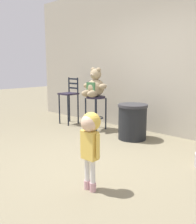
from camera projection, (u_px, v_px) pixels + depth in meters
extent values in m
plane|color=#786F56|center=(89.00, 164.00, 3.39)|extent=(24.00, 24.00, 0.00)
cube|color=#A8A190|center=(170.00, 56.00, 4.75)|extent=(7.63, 0.30, 3.06)
cylinder|color=#221C2F|center=(96.00, 97.00, 5.19)|extent=(0.41, 0.41, 0.04)
cylinder|color=black|center=(86.00, 114.00, 5.25)|extent=(0.03, 0.03, 0.68)
cylinder|color=black|center=(96.00, 116.00, 5.04)|extent=(0.03, 0.03, 0.68)
cylinder|color=black|center=(95.00, 112.00, 5.47)|extent=(0.03, 0.03, 0.68)
cylinder|color=black|center=(106.00, 114.00, 5.27)|extent=(0.03, 0.03, 0.68)
torus|color=black|center=(96.00, 118.00, 5.27)|extent=(0.33, 0.33, 0.02)
sphere|color=#9D8967|center=(96.00, 88.00, 5.15)|extent=(0.36, 0.36, 0.36)
cube|color=#35663D|center=(91.00, 88.00, 5.04)|extent=(0.23, 0.03, 0.22)
sphere|color=#9D8967|center=(96.00, 74.00, 5.10)|extent=(0.23, 0.23, 0.23)
ellipsoid|color=tan|center=(92.00, 75.00, 5.04)|extent=(0.10, 0.07, 0.07)
sphere|color=black|center=(92.00, 75.00, 5.02)|extent=(0.03, 0.03, 0.03)
sphere|color=#9D8967|center=(93.00, 70.00, 5.14)|extent=(0.09, 0.09, 0.09)
sphere|color=#9D8967|center=(99.00, 70.00, 5.03)|extent=(0.09, 0.09, 0.09)
ellipsoid|color=#9D8967|center=(87.00, 85.00, 5.27)|extent=(0.13, 0.20, 0.11)
ellipsoid|color=#9D8967|center=(103.00, 87.00, 4.98)|extent=(0.13, 0.20, 0.11)
ellipsoid|color=#9D8967|center=(87.00, 93.00, 5.10)|extent=(0.12, 0.31, 0.15)
ellipsoid|color=#9D8967|center=(93.00, 94.00, 4.99)|extent=(0.12, 0.31, 0.15)
cylinder|color=#C5939D|center=(87.00, 184.00, 2.71)|extent=(0.07, 0.07, 0.10)
cylinder|color=silver|center=(87.00, 169.00, 2.68)|extent=(0.05, 0.05, 0.26)
cylinder|color=#C5939D|center=(93.00, 187.00, 2.65)|extent=(0.07, 0.07, 0.10)
cylinder|color=silver|center=(93.00, 171.00, 2.62)|extent=(0.05, 0.05, 0.26)
cube|color=#E1BA4C|center=(90.00, 145.00, 2.60)|extent=(0.18, 0.10, 0.31)
cylinder|color=#E1BA4C|center=(82.00, 142.00, 2.67)|extent=(0.04, 0.04, 0.26)
cylinder|color=#E1BA4C|center=(98.00, 146.00, 2.52)|extent=(0.04, 0.04, 0.26)
sphere|color=#D8B293|center=(90.00, 123.00, 2.56)|extent=(0.19, 0.19, 0.19)
sphere|color=gold|center=(91.00, 122.00, 2.57)|extent=(0.20, 0.20, 0.20)
cylinder|color=black|center=(132.00, 123.00, 4.56)|extent=(0.52, 0.52, 0.60)
cylinder|color=#2D2D33|center=(133.00, 106.00, 4.50)|extent=(0.55, 0.55, 0.05)
cube|color=#221C2F|center=(68.00, 94.00, 5.72)|extent=(0.36, 0.36, 0.03)
cylinder|color=black|center=(59.00, 109.00, 5.78)|extent=(0.03, 0.03, 0.70)
cylinder|color=black|center=(68.00, 111.00, 5.57)|extent=(0.03, 0.03, 0.70)
cylinder|color=black|center=(69.00, 108.00, 6.01)|extent=(0.03, 0.03, 0.70)
cylinder|color=black|center=(78.00, 109.00, 5.80)|extent=(0.03, 0.03, 0.70)
cylinder|color=black|center=(69.00, 85.00, 5.90)|extent=(0.03, 0.03, 0.35)
cylinder|color=black|center=(78.00, 85.00, 5.70)|extent=(0.03, 0.03, 0.35)
cube|color=black|center=(73.00, 88.00, 5.81)|extent=(0.31, 0.02, 0.04)
cube|color=black|center=(73.00, 83.00, 5.80)|extent=(0.31, 0.02, 0.04)
cube|color=black|center=(73.00, 79.00, 5.78)|extent=(0.31, 0.02, 0.04)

